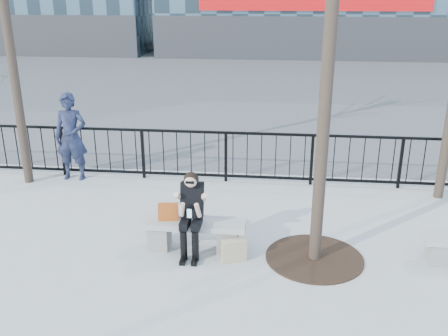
# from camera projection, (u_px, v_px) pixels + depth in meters

# --- Properties ---
(ground) EXTENTS (120.00, 120.00, 0.00)m
(ground) POSITION_uv_depth(u_px,v_px,m) (194.00, 249.00, 7.97)
(ground) COLOR #A3A49E
(ground) RESTS_ON ground
(street_surface) EXTENTS (60.00, 23.00, 0.01)m
(street_surface) POSITION_uv_depth(u_px,v_px,m) (250.00, 82.00, 21.98)
(street_surface) COLOR #474747
(street_surface) RESTS_ON ground
(railing) EXTENTS (14.00, 0.06, 1.10)m
(railing) POSITION_uv_depth(u_px,v_px,m) (217.00, 156.00, 10.59)
(railing) COLOR black
(railing) RESTS_ON ground
(tree_grate) EXTENTS (1.50, 1.50, 0.02)m
(tree_grate) POSITION_uv_depth(u_px,v_px,m) (314.00, 258.00, 7.68)
(tree_grate) COLOR black
(tree_grate) RESTS_ON ground
(bench_main) EXTENTS (1.65, 0.46, 0.49)m
(bench_main) POSITION_uv_depth(u_px,v_px,m) (193.00, 232.00, 7.87)
(bench_main) COLOR slate
(bench_main) RESTS_ON ground
(seated_woman) EXTENTS (0.50, 0.64, 1.34)m
(seated_woman) POSITION_uv_depth(u_px,v_px,m) (191.00, 215.00, 7.60)
(seated_woman) COLOR black
(seated_woman) RESTS_ON ground
(handbag) EXTENTS (0.33, 0.19, 0.26)m
(handbag) POSITION_uv_depth(u_px,v_px,m) (168.00, 212.00, 7.82)
(handbag) COLOR #B14A15
(handbag) RESTS_ON bench_main
(shopping_bag) EXTENTS (0.39, 0.26, 0.35)m
(shopping_bag) POSITION_uv_depth(u_px,v_px,m) (234.00, 251.00, 7.56)
(shopping_bag) COLOR #C4B28A
(shopping_bag) RESTS_ON ground
(standing_man) EXTENTS (0.71, 0.49, 1.88)m
(standing_man) POSITION_uv_depth(u_px,v_px,m) (71.00, 137.00, 10.58)
(standing_man) COLOR black
(standing_man) RESTS_ON ground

